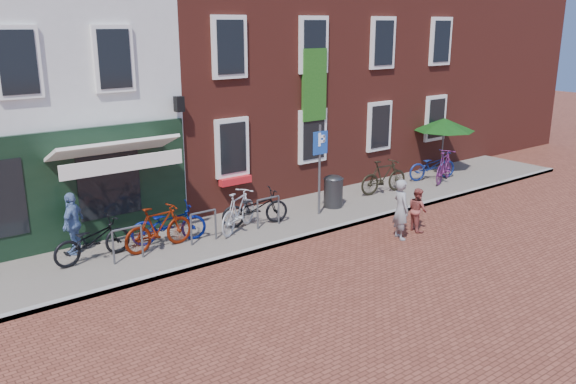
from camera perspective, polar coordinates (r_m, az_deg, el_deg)
ground at (r=15.07m, az=-0.76°, el=-5.24°), size 80.00×80.00×0.00m
sidewalk at (r=16.74m, az=-1.10°, el=-2.86°), size 24.00×3.00×0.10m
building_brick_mid at (r=21.03m, az=-8.13°, el=14.56°), size 6.00×8.00×10.00m
building_brick_right at (r=24.55m, az=4.54°, el=14.83°), size 6.00×8.00×10.00m
filler_right at (r=29.31m, az=14.29°, el=13.59°), size 7.00×8.00×9.00m
litter_bin at (r=17.83m, az=4.37°, el=0.25°), size 0.57×0.57×1.05m
parking_sign at (r=16.82m, az=3.08°, el=3.42°), size 0.50×0.07×2.61m
parasol at (r=22.53m, az=14.76°, el=6.51°), size 2.24×2.24×2.11m
woman at (r=15.64m, az=10.78°, el=-1.64°), size 0.54×0.67×1.59m
boy at (r=16.39m, az=12.31°, el=-1.65°), size 0.60×0.69×1.19m
cafe_person at (r=15.01m, az=-19.92°, el=-2.83°), size 0.89×0.89×1.52m
bicycle_0 at (r=14.52m, az=-18.26°, el=-4.39°), size 1.96×0.89×0.99m
bicycle_1 at (r=14.77m, az=-12.30°, el=-3.36°), size 1.87×0.65×1.10m
bicycle_2 at (r=15.19m, az=-11.38°, el=-2.99°), size 2.00×1.14×0.99m
bicycle_3 at (r=15.76m, az=-4.79°, el=-1.82°), size 1.85×1.36×1.10m
bicycle_4 at (r=16.18m, az=-3.19°, el=-1.52°), size 2.00×1.10×0.99m
bicycle_5 at (r=19.47m, az=9.17°, el=1.47°), size 1.88×0.71×1.10m
bicycle_6 at (r=21.56m, az=13.66°, el=2.47°), size 2.00×1.12×0.99m
bicycle_7 at (r=21.31m, az=14.75°, el=2.39°), size 1.89×1.20×1.10m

